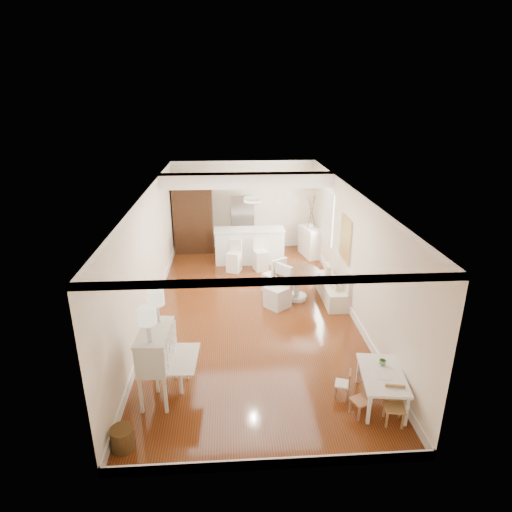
{
  "coord_description": "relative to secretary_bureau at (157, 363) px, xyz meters",
  "views": [
    {
      "loc": [
        -0.48,
        -8.81,
        4.7
      ],
      "look_at": [
        0.11,
        0.3,
        1.24
      ],
      "focal_mm": 30.0,
      "sensor_mm": 36.0,
      "label": 1
    }
  ],
  "objects": [
    {
      "name": "bar_stool_left",
      "position": [
        1.33,
        5.26,
        -0.16
      ],
      "size": [
        0.47,
        0.47,
        0.9
      ],
      "primitive_type": "cube",
      "rotation": [
        0.0,
        0.0,
        -0.38
      ],
      "color": "white",
      "rests_on": "ground"
    },
    {
      "name": "sideboard",
      "position": [
        3.7,
        6.38,
        -0.16
      ],
      "size": [
        0.63,
        1.02,
        0.9
      ],
      "primitive_type": "cube",
      "rotation": [
        0.0,
        0.0,
        0.24
      ],
      "color": "white",
      "rests_on": "ground"
    },
    {
      "name": "branch_vase",
      "position": [
        3.69,
        6.38,
        0.37
      ],
      "size": [
        0.19,
        0.19,
        0.16
      ],
      "primitive_type": "imported",
      "rotation": [
        0.0,
        0.0,
        -0.28
      ],
      "color": "white",
      "rests_on": "sideboard"
    },
    {
      "name": "bar_stool_right",
      "position": [
        2.08,
        5.33,
        -0.16
      ],
      "size": [
        0.45,
        0.45,
        0.9
      ],
      "primitive_type": "cube",
      "rotation": [
        0.0,
        0.0,
        0.3
      ],
      "color": "white",
      "rests_on": "ground"
    },
    {
      "name": "banquette",
      "position": [
        3.69,
        3.35,
        -0.12
      ],
      "size": [
        0.52,
        1.6,
        0.98
      ],
      "primitive_type": "cube",
      "color": "silver",
      "rests_on": "ground"
    },
    {
      "name": "breakfast_counter",
      "position": [
        1.8,
        5.95,
        -0.1
      ],
      "size": [
        2.05,
        0.65,
        1.03
      ],
      "primitive_type": "cube",
      "color": "white",
      "rests_on": "ground"
    },
    {
      "name": "secretary_bureau",
      "position": [
        0.0,
        0.0,
        0.0
      ],
      "size": [
        1.0,
        1.02,
        1.22
      ],
      "primitive_type": "cube",
      "rotation": [
        0.0,
        0.0,
        -0.05
      ],
      "color": "silver",
      "rests_on": "ground"
    },
    {
      "name": "pencil_cup",
      "position": [
        3.67,
        -0.2,
        -0.01
      ],
      "size": [
        0.12,
        0.12,
        0.09
      ],
      "primitive_type": "imported",
      "rotation": [
        0.0,
        0.0,
        -0.03
      ],
      "color": "#5F9D5B",
      "rests_on": "kids_table"
    },
    {
      "name": "slip_chair_near",
      "position": [
        2.31,
        3.03,
        -0.11
      ],
      "size": [
        0.69,
        0.68,
        1.0
      ],
      "primitive_type": "cube",
      "rotation": [
        0.0,
        0.0,
        -0.87
      ],
      "color": "silver",
      "rests_on": "ground"
    },
    {
      "name": "dining_table",
      "position": [
        2.82,
        3.41,
        -0.24
      ],
      "size": [
        1.29,
        1.29,
        0.74
      ],
      "primitive_type": "cylinder",
      "rotation": [
        0.0,
        0.0,
        0.2
      ],
      "color": "#472A16",
      "rests_on": "ground"
    },
    {
      "name": "kids_chair_c",
      "position": [
        3.64,
        -0.9,
        -0.31
      ],
      "size": [
        0.34,
        0.34,
        0.61
      ],
      "primitive_type": "cube",
      "rotation": [
        0.0,
        0.0,
        -0.19
      ],
      "color": "#AA7F4D",
      "rests_on": "ground"
    },
    {
      "name": "fridge",
      "position": [
        2.0,
        7.0,
        0.29
      ],
      "size": [
        0.75,
        0.65,
        1.8
      ],
      "primitive_type": "imported",
      "color": "silver",
      "rests_on": "ground"
    },
    {
      "name": "kids_chair_b",
      "position": [
        3.03,
        -0.23,
        -0.36
      ],
      "size": [
        0.3,
        0.3,
        0.5
      ],
      "primitive_type": "cube",
      "rotation": [
        0.0,
        0.0,
        -1.89
      ],
      "color": "#9D7247",
      "rests_on": "ground"
    },
    {
      "name": "gustavian_armchair",
      "position": [
        0.19,
        0.24,
        -0.16
      ],
      "size": [
        0.6,
        0.6,
        0.91
      ],
      "primitive_type": "cube",
      "rotation": [
        0.0,
        0.0,
        1.4
      ],
      "color": "white",
      "rests_on": "ground"
    },
    {
      "name": "kids_chair_a",
      "position": [
        3.19,
        -0.68,
        -0.34
      ],
      "size": [
        0.34,
        0.34,
        0.54
      ],
      "primitive_type": "cube",
      "rotation": [
        0.0,
        0.0,
        -1.17
      ],
      "color": "#A9704C",
      "rests_on": "ground"
    },
    {
      "name": "wicker_basket",
      "position": [
        -0.35,
        -1.13,
        -0.45
      ],
      "size": [
        0.42,
        0.42,
        0.33
      ],
      "primitive_type": "cylinder",
      "rotation": [
        0.0,
        0.0,
        -0.34
      ],
      "color": "#503519",
      "rests_on": "ground"
    },
    {
      "name": "pantry_cabinet",
      "position": [
        0.1,
        7.03,
        0.54
      ],
      "size": [
        1.2,
        0.6,
        2.3
      ],
      "primitive_type": "cube",
      "color": "#381E11",
      "rests_on": "ground"
    },
    {
      "name": "slip_chair_far",
      "position": [
        2.31,
        3.88,
        -0.14
      ],
      "size": [
        0.62,
        0.63,
        0.94
      ],
      "primitive_type": "cube",
      "rotation": [
        0.0,
        0.0,
        -2.56
      ],
      "color": "white",
      "rests_on": "ground"
    },
    {
      "name": "kids_table",
      "position": [
        3.6,
        -0.42,
        -0.33
      ],
      "size": [
        0.81,
        1.19,
        0.56
      ],
      "primitive_type": "cube",
      "rotation": [
        0.0,
        0.0,
        -0.13
      ],
      "color": "silver",
      "rests_on": "ground"
    },
    {
      "name": "room",
      "position": [
        1.74,
        3.18,
        1.37
      ],
      "size": [
        9.0,
        9.04,
        2.82
      ],
      "color": "brown",
      "rests_on": "ground"
    }
  ]
}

